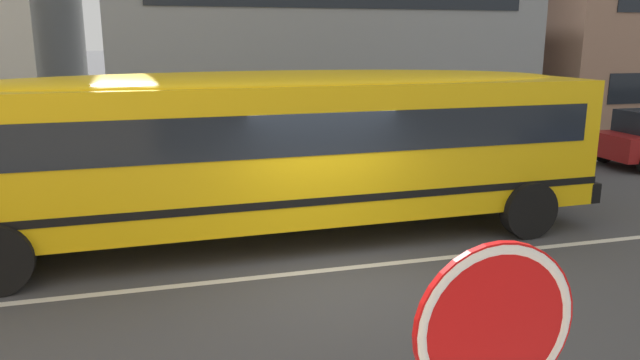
{
  "coord_description": "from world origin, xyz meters",
  "views": [
    {
      "loc": [
        -2.64,
        -8.72,
        3.65
      ],
      "look_at": [
        0.05,
        0.92,
        1.29
      ],
      "focal_mm": 33.49,
      "sensor_mm": 36.0,
      "label": 1
    }
  ],
  "objects": [
    {
      "name": "lane_centreline",
      "position": [
        0.0,
        0.0,
        0.0
      ],
      "size": [
        110.0,
        0.16,
        0.01
      ],
      "primitive_type": "cube",
      "color": "silver",
      "rests_on": "ground_plane"
    },
    {
      "name": "sidewalk_far",
      "position": [
        0.0,
        7.72,
        0.01
      ],
      "size": [
        120.0,
        3.0,
        0.01
      ],
      "primitive_type": "cube",
      "color": "gray",
      "rests_on": "ground_plane"
    },
    {
      "name": "ground_plane",
      "position": [
        0.0,
        0.0,
        0.0
      ],
      "size": [
        400.0,
        400.0,
        0.0
      ],
      "primitive_type": "plane",
      "color": "#424244"
    },
    {
      "name": "school_bus",
      "position": [
        -0.79,
        1.84,
        1.85
      ],
      "size": [
        13.95,
        3.31,
        3.11
      ],
      "rotation": [
        0.0,
        0.0,
        3.16
      ],
      "color": "yellow",
      "rests_on": "ground_plane"
    }
  ]
}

